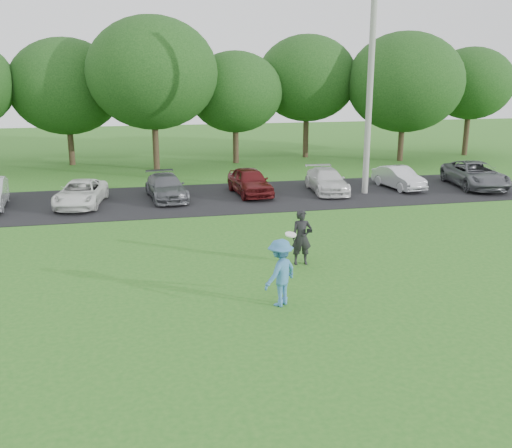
{
  "coord_description": "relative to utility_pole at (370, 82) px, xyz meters",
  "views": [
    {
      "loc": [
        -3.44,
        -12.13,
        5.61
      ],
      "look_at": [
        0.0,
        3.5,
        1.3
      ],
      "focal_mm": 40.0,
      "sensor_mm": 36.0,
      "label": 1
    }
  ],
  "objects": [
    {
      "name": "tree_row",
      "position": [
        -5.74,
        10.24,
        -0.22
      ],
      "size": [
        42.39,
        9.85,
        8.64
      ],
      "color": "#38281C",
      "rests_on": "ground"
    },
    {
      "name": "camera_bystander",
      "position": [
        -5.88,
        -9.1,
        -4.29
      ],
      "size": [
        0.64,
        0.46,
        1.66
      ],
      "color": "black",
      "rests_on": "ground"
    },
    {
      "name": "utility_pole",
      "position": [
        0.0,
        0.0,
        0.0
      ],
      "size": [
        0.28,
        0.28,
        10.25
      ],
      "primitive_type": "cylinder",
      "color": "#959591",
      "rests_on": "ground"
    },
    {
      "name": "ground",
      "position": [
        -7.25,
        -12.52,
        -5.13
      ],
      "size": [
        100.0,
        100.0,
        0.0
      ],
      "primitive_type": "plane",
      "color": "#296C1E",
      "rests_on": "ground"
    },
    {
      "name": "parked_cars",
      "position": [
        -6.42,
        0.5,
        -4.51
      ],
      "size": [
        28.32,
        4.9,
        1.24
      ],
      "color": "black",
      "rests_on": "parking_lot"
    },
    {
      "name": "parking_lot",
      "position": [
        -7.25,
        0.48,
        -5.11
      ],
      "size": [
        32.0,
        6.5,
        0.03
      ],
      "primitive_type": "cube",
      "color": "black",
      "rests_on": "ground"
    },
    {
      "name": "frisbee_player",
      "position": [
        -7.29,
        -11.96,
        -4.28
      ],
      "size": [
        1.24,
        1.17,
        1.92
      ],
      "color": "teal",
      "rests_on": "ground"
    }
  ]
}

